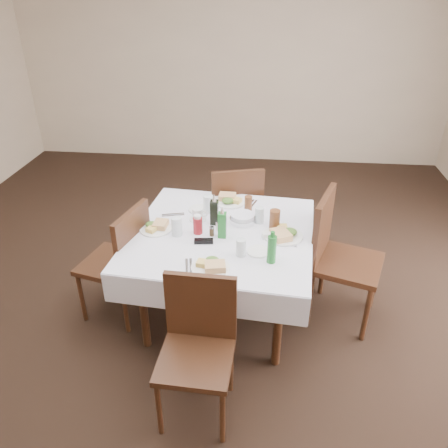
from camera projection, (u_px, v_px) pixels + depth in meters
The scene contains 33 objects.
ground_plane at pixel (195, 308), 3.64m from camera, with size 7.00×7.00×0.00m, color black.
room_shell at pixel (187, 102), 2.80m from camera, with size 6.04×7.04×2.80m.
dining_table at pixel (222, 241), 3.28m from camera, with size 1.44×1.44×0.76m.
chair_north at pixel (235, 208), 4.01m from camera, with size 0.57×0.57×0.98m.
chair_south at pixel (198, 339), 2.61m from camera, with size 0.45×0.45×0.92m.
chair_east at pixel (336, 251), 3.32m from camera, with size 0.62×0.62×1.04m.
chair_west at pixel (123, 257), 3.33m from camera, with size 0.55×0.55×0.96m.
meal_north at pixel (229, 200), 3.65m from camera, with size 0.27×0.27×0.06m.
meal_south at pixel (211, 265), 2.82m from camera, with size 0.25×0.25×0.06m.
meal_east at pixel (283, 234), 3.16m from camera, with size 0.29×0.29×0.06m.
meal_west at pixel (156, 227), 3.26m from camera, with size 0.24×0.24×0.05m.
side_plate_a at pixel (199, 210), 3.53m from camera, with size 0.17×0.17×0.01m.
side_plate_b at pixel (258, 251), 3.00m from camera, with size 0.16×0.16×0.01m.
water_n at pixel (208, 204), 3.48m from camera, with size 0.08×0.08×0.14m.
water_s at pixel (241, 247), 2.94m from camera, with size 0.07×0.07×0.12m.
water_e at pixel (259, 215), 3.33m from camera, with size 0.07×0.07×0.13m.
water_w at pixel (177, 226), 3.17m from camera, with size 0.08×0.08×0.14m.
iced_tea_a at pixel (248, 204), 3.50m from camera, with size 0.06×0.06×0.13m.
iced_tea_b at pixel (275, 220), 3.22m from camera, with size 0.08×0.08×0.16m.
bread_basket at pixel (243, 218), 3.35m from camera, with size 0.20×0.20×0.07m.
oil_cruet_dark at pixel (214, 211), 3.29m from camera, with size 0.06×0.06×0.25m.
oil_cruet_green at pixel (222, 224), 3.13m from camera, with size 0.06×0.06×0.25m.
ketchup_bottle at pixel (198, 225), 3.19m from camera, with size 0.07×0.07×0.15m.
salt_shaker at pixel (218, 226), 3.24m from camera, with size 0.03×0.03×0.07m.
pepper_shaker at pixel (212, 231), 3.17m from camera, with size 0.03×0.03×0.07m.
coffee_mug at pixel (198, 215), 3.38m from camera, with size 0.14×0.13×0.10m.
sunglasses at pixel (204, 241), 3.10m from camera, with size 0.14×0.06×0.03m.
green_bottle at pixel (272, 249), 2.85m from camera, with size 0.06×0.06×0.23m.
sugar_caddy at pixel (268, 235), 3.15m from camera, with size 0.09×0.07×0.04m.
cutlery_n at pixel (252, 204), 3.62m from camera, with size 0.09×0.18×0.01m.
cutlery_s at pixel (189, 266), 2.85m from camera, with size 0.08×0.18×0.01m.
cutlery_e at pixel (285, 244), 3.08m from camera, with size 0.17×0.06×0.01m.
cutlery_w at pixel (173, 215), 3.46m from camera, with size 0.18×0.09×0.01m.
Camera 1 is at (0.53, -2.78, 2.41)m, focal length 35.00 mm.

